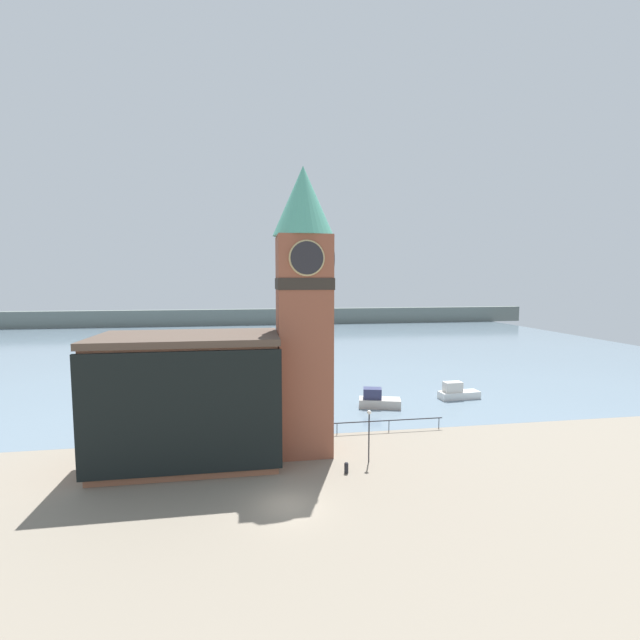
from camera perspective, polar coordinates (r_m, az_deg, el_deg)
The scene contains 10 objects.
ground_plane at distance 29.15m, azimuth -4.18°, elevation -23.42°, with size 160.00×160.00×0.00m, color gray.
water at distance 98.42m, azimuth -7.75°, elevation -2.96°, with size 160.00×120.00×0.00m.
far_shoreline at distance 137.90m, azimuth -8.14°, elevation 0.42°, with size 180.00×3.00×5.00m.
pier_railing at distance 41.28m, azimuth 9.18°, elevation -13.22°, with size 10.45×0.08×1.09m.
clock_tower at distance 34.33m, azimuth -2.20°, elevation 2.24°, with size 4.84×4.84×22.94m.
pier_building at distance 34.91m, azimuth -17.03°, elevation -9.95°, with size 13.75×7.70×9.89m.
boat_near at distance 48.65m, azimuth 7.71°, elevation -10.56°, with size 4.91×3.15×2.12m.
boat_far at distance 54.00m, azimuth 17.82°, elevation -9.19°, with size 4.94×1.96×2.07m.
mooring_bollard_near at distance 33.01m, azimuth 3.53°, elevation -18.98°, with size 0.31×0.31×0.81m.
lamp_post at distance 34.02m, azimuth 6.56°, elevation -13.87°, with size 0.32×0.32×4.11m.
Camera 1 is at (-2.09, -25.49, 13.98)m, focal length 24.00 mm.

